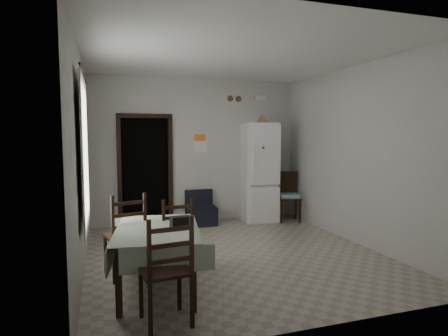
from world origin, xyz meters
name	(u,v)px	position (x,y,z in m)	size (l,w,h in m)	color
ground	(234,254)	(0.00, 0.00, 0.00)	(4.50, 4.50, 0.00)	#A69B87
ceiling	(235,56)	(0.00, 0.00, 2.90)	(4.20, 4.50, 0.02)	white
wall_back	(197,151)	(0.00, 2.25, 1.45)	(4.20, 0.02, 2.90)	beige
wall_front	(320,172)	(0.00, -2.25, 1.45)	(4.20, 0.02, 2.90)	beige
wall_left	(81,160)	(-2.10, 0.00, 1.45)	(0.02, 4.50, 2.90)	beige
wall_right	(356,155)	(2.10, 0.00, 1.45)	(0.02, 4.50, 2.90)	beige
doorway	(144,171)	(-1.05, 2.45, 1.06)	(1.06, 0.52, 2.22)	black
window_recess	(75,153)	(-2.15, -0.20, 1.55)	(0.10, 1.20, 1.60)	silver
curtain	(85,153)	(-2.04, -0.20, 1.55)	(0.02, 1.45, 1.85)	white
curtain_rod	(83,75)	(-2.03, -0.20, 2.50)	(0.02, 0.02, 1.60)	black
calendar	(200,143)	(0.05, 2.24, 1.62)	(0.28, 0.02, 0.40)	white
calendar_image	(200,138)	(0.05, 2.23, 1.72)	(0.24, 0.01, 0.14)	orange
light_switch	(205,168)	(0.15, 2.24, 1.10)	(0.08, 0.02, 0.12)	beige
vent_left	(230,99)	(0.70, 2.23, 2.52)	(0.12, 0.12, 0.03)	brown
vent_right	(238,99)	(0.88, 2.23, 2.52)	(0.12, 0.12, 0.03)	brown
emergency_light	(260,98)	(1.35, 2.21, 2.55)	(0.25, 0.07, 0.09)	white
fridge	(258,172)	(1.21, 1.93, 1.01)	(0.65, 0.65, 2.01)	white
tan_cone	(262,118)	(1.24, 1.83, 2.11)	(0.23, 0.23, 0.19)	tan
navy_seat	(201,208)	(-0.01, 1.93, 0.34)	(0.56, 0.54, 0.67)	black
corner_chair	(289,197)	(1.79, 1.68, 0.51)	(0.44, 0.44, 1.01)	black
dining_table	(158,259)	(-1.26, -0.94, 0.36)	(0.92, 1.39, 0.72)	#A2B399
black_bag	(180,222)	(-1.02, -1.04, 0.79)	(0.21, 0.13, 0.14)	black
dining_chair_far_left	(125,234)	(-1.59, -0.38, 0.53)	(0.46, 0.46, 1.07)	black
dining_chair_far_right	(175,234)	(-0.97, -0.42, 0.49)	(0.42, 0.42, 0.98)	black
dining_chair_near_head	(165,269)	(-1.30, -1.72, 0.53)	(0.45, 0.45, 1.05)	black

